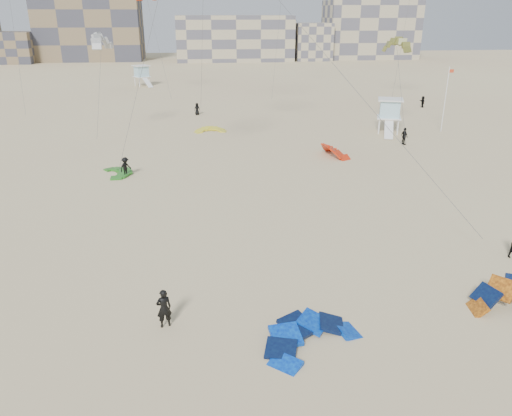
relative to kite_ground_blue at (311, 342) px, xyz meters
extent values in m
plane|color=beige|center=(-3.87, 0.99, 0.00)|extent=(320.00, 320.00, 0.00)
imported|color=black|center=(-6.18, 1.86, 0.92)|extent=(0.77, 0.62, 1.85)
imported|color=black|center=(-10.69, 24.04, 0.84)|extent=(1.19, 1.23, 1.69)
imported|color=black|center=(16.84, 31.92, 0.89)|extent=(0.66, 1.12, 1.79)
imported|color=black|center=(-4.67, 50.58, 0.80)|extent=(0.89, 0.71, 1.59)
imported|color=black|center=(27.95, 52.69, 0.81)|extent=(0.58, 1.53, 1.61)
cylinder|color=#3F3F3F|center=(-8.63, 22.82, 8.62)|extent=(4.85, 0.24, 15.24)
cylinder|color=#3F3F3F|center=(5.68, 20.31, 9.44)|extent=(11.52, 26.74, 16.90)
cylinder|color=#3F3F3F|center=(-14.47, 36.25, 5.50)|extent=(0.60, 5.12, 9.02)
cylinder|color=#3F3F3F|center=(16.78, 33.96, 5.23)|extent=(1.58, 8.77, 8.47)
cylinder|color=#3F3F3F|center=(24.46, 54.00, 9.23)|extent=(0.07, 3.30, 16.46)
cylinder|color=#3F3F3F|center=(-26.56, 50.45, 10.27)|extent=(1.22, 5.30, 18.55)
cylinder|color=#3F3F3F|center=(-10.02, 61.49, 8.14)|extent=(3.29, 7.32, 14.30)
cube|color=white|center=(17.18, 37.58, 1.76)|extent=(3.34, 3.34, 0.13)
cube|color=#A0CDDA|center=(17.18, 37.58, 2.77)|extent=(2.74, 2.74, 1.88)
cube|color=white|center=(17.18, 37.58, 3.79)|extent=(3.46, 3.46, 0.15)
cube|color=white|center=(17.18, 35.04, 0.85)|extent=(1.75, 2.83, 1.56)
cube|color=white|center=(-14.81, 79.90, 1.71)|extent=(3.50, 3.50, 0.13)
cube|color=#A0CDDA|center=(-14.81, 79.90, 2.69)|extent=(2.88, 2.88, 1.83)
cube|color=white|center=(-14.81, 79.90, 3.68)|extent=(3.63, 3.63, 0.15)
cube|color=white|center=(-14.81, 77.43, 0.82)|extent=(2.09, 2.71, 1.52)
cylinder|color=white|center=(23.55, 37.39, 3.65)|extent=(0.09, 0.09, 7.29)
cube|color=red|center=(23.82, 37.39, 6.84)|extent=(0.55, 0.02, 0.36)
cube|color=#796549|center=(-33.87, 134.99, 9.00)|extent=(28.00, 14.00, 18.00)
cube|color=tan|center=(6.13, 130.99, 6.00)|extent=(32.00, 16.00, 12.00)
cube|color=tan|center=(46.13, 132.99, 8.00)|extent=(26.00, 14.00, 16.00)
cube|color=#796549|center=(-53.87, 128.99, 4.00)|extent=(12.00, 10.00, 8.00)
cube|color=tan|center=(28.13, 128.99, 5.00)|extent=(10.00, 10.00, 10.00)
camera|label=1|loc=(-4.24, -17.17, 13.05)|focal=35.00mm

